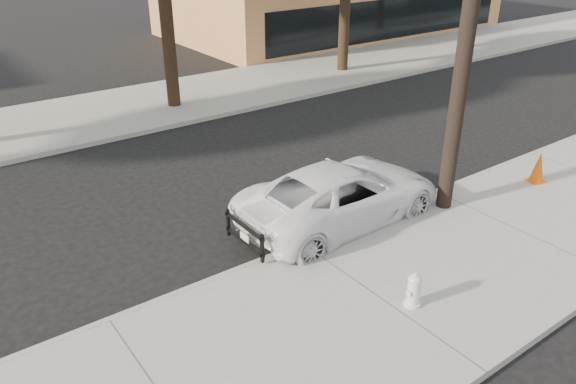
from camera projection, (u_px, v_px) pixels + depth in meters
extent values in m
plane|color=black|center=(246.00, 210.00, 12.89)|extent=(120.00, 120.00, 0.00)
cube|color=gray|center=(379.00, 301.00, 9.75)|extent=(90.00, 4.40, 0.15)
cube|color=gray|center=(112.00, 112.00, 19.00)|extent=(90.00, 5.00, 0.15)
cube|color=#9E9B93|center=(302.00, 246.00, 11.34)|extent=(90.00, 0.12, 0.16)
cylinder|color=black|center=(168.00, 35.00, 18.46)|extent=(0.44, 0.44, 4.75)
cylinder|color=black|center=(345.00, 16.00, 22.99)|extent=(0.44, 0.44, 4.40)
imported|color=white|center=(341.00, 194.00, 12.15)|extent=(4.78, 2.27, 1.32)
cylinder|color=silver|center=(412.00, 303.00, 9.51)|extent=(0.29, 0.29, 0.06)
cylinder|color=silver|center=(413.00, 293.00, 9.41)|extent=(0.22, 0.22, 0.51)
ellipsoid|color=silver|center=(415.00, 279.00, 9.29)|extent=(0.24, 0.24, 0.17)
cylinder|color=silver|center=(414.00, 290.00, 9.39)|extent=(0.32, 0.13, 0.10)
cylinder|color=silver|center=(414.00, 290.00, 9.39)|extent=(0.14, 0.18, 0.13)
cube|color=#F15C0C|center=(536.00, 181.00, 13.93)|extent=(0.48, 0.48, 0.02)
cone|color=#F15C0C|center=(539.00, 167.00, 13.76)|extent=(0.43, 0.43, 0.76)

